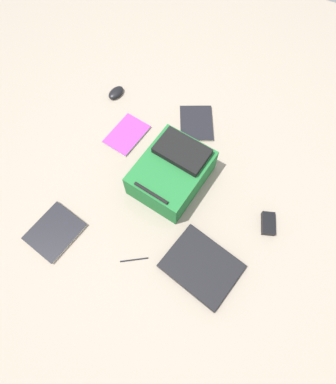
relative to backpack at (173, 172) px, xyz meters
The scene contains 9 objects.
ground_plane 0.13m from the backpack, 92.52° to the right, with size 3.66×3.66×0.00m, color gray.
backpack is the anchor object (origin of this frame).
laptop 0.48m from the backpack, 49.51° to the right, with size 0.38×0.33×0.03m.
book_blue 0.39m from the backpack, 93.19° to the left, with size 0.26×0.29×0.02m.
book_comic 0.38m from the backpack, 156.61° to the left, with size 0.20×0.26×0.01m.
book_red 0.64m from the backpack, 128.97° to the right, with size 0.25×0.28×0.02m.
computer_mouse 0.66m from the backpack, 144.63° to the left, with size 0.07×0.11×0.04m, color black.
power_brick 0.53m from the backpack, ahead, with size 0.06×0.11×0.03m, color black.
pen_black 0.46m from the backpack, 89.07° to the right, with size 0.01×0.01×0.13m, color black.
Camera 1 is at (0.29, -0.60, 1.50)m, focal length 30.19 mm.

